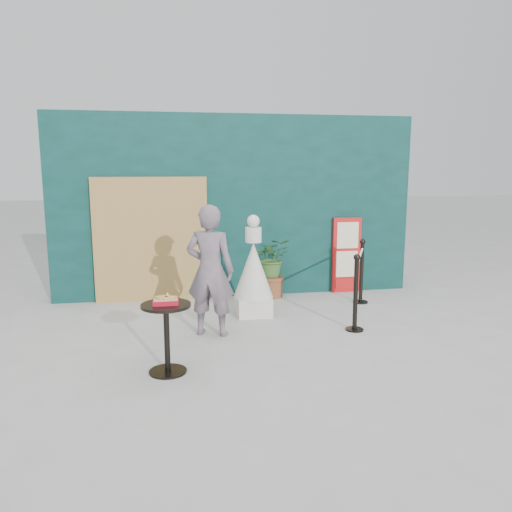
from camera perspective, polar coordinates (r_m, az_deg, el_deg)
name	(u,v)px	position (r m, az deg, el deg)	size (l,w,h in m)	color
ground	(275,363)	(5.68, 2.15, -12.12)	(60.00, 60.00, 0.00)	#ADAAA5
back_wall	(236,207)	(8.39, -2.33, 5.67)	(6.00, 0.30, 3.00)	#0A2F29
bamboo_fence	(151,240)	(8.16, -11.89, 1.81)	(1.80, 0.08, 2.00)	tan
woman	(210,271)	(6.38, -5.26, -1.68)	(0.62, 0.41, 1.69)	slate
menu_board	(346,255)	(8.76, 10.30, 0.10)	(0.50, 0.07, 1.30)	red
statue	(253,275)	(7.27, -0.30, -2.14)	(0.58, 0.58, 1.48)	silver
cafe_table	(167,327)	(5.34, -10.19, -8.02)	(0.52, 0.52, 0.75)	black
food_basket	(166,300)	(5.26, -10.26, -5.02)	(0.26, 0.19, 0.11)	#B01224
planter	(272,263)	(8.30, 1.85, -0.81)	(0.59, 0.51, 0.99)	brown
stanchion_barrier	(359,282)	(7.42, 11.67, -2.97)	(0.84, 1.54, 1.03)	black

